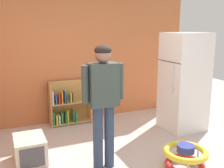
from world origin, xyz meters
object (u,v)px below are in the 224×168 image
Objects in this scene: refrigerator at (184,82)px; standing_person at (103,96)px; baby_walker at (185,156)px; pet_carrier at (30,149)px; bookshelf at (67,105)px.

refrigerator is 1.07× the size of standing_person.
standing_person is at bearing 157.02° from baby_walker.
baby_walker is 2.17m from pet_carrier.
pet_carrier is at bearing -176.31° from refrigerator.
bookshelf is at bearing 55.79° from pet_carrier.
bookshelf is (-1.92, 1.09, -0.52)m from refrigerator.
standing_person is 3.01× the size of pet_carrier.
bookshelf is 1.95m from standing_person.
refrigerator is at bearing 53.86° from baby_walker.
refrigerator is at bearing -29.65° from bookshelf.
bookshelf is 1.54× the size of pet_carrier.
refrigerator is 2.09× the size of bookshelf.
standing_person is at bearing -32.55° from pet_carrier.
bookshelf is 1.41× the size of baby_walker.
baby_walker is at bearing -22.98° from standing_person.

